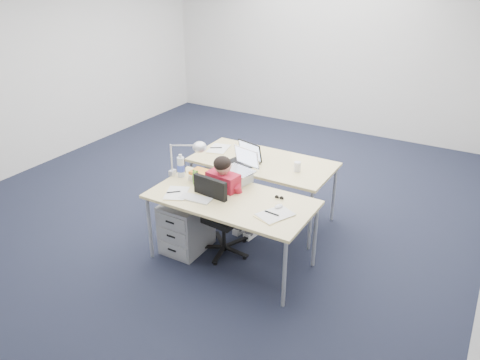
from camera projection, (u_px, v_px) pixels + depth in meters
name	position (u px, v px, depth m)	size (l,w,h in m)	color
floor	(217.00, 207.00, 5.83)	(7.00, 7.00, 0.00)	black
room	(214.00, 69.00, 5.08)	(6.02, 7.02, 2.80)	beige
desk_near	(231.00, 202.00, 4.50)	(1.60, 0.80, 0.73)	#D9C27D
desk_far	(263.00, 165.00, 5.31)	(1.60, 0.80, 0.73)	#D9C27D
office_chair	(222.00, 230.00, 4.84)	(0.64, 0.64, 0.92)	black
seated_person	(231.00, 201.00, 4.83)	(0.35, 0.60, 1.07)	#AB182D
drawer_pedestal_near	(186.00, 225.00, 4.90)	(0.40, 0.50, 0.55)	#95969A
drawer_pedestal_far	(223.00, 189.00, 5.65)	(0.40, 0.50, 0.55)	#95969A
silver_laptop	(238.00, 167.00, 4.74)	(0.32, 0.25, 0.33)	silver
wireless_keyboard	(195.00, 198.00, 4.46)	(0.31, 0.13, 0.02)	white
computer_mouse	(279.00, 206.00, 4.30)	(0.06, 0.10, 0.03)	white
headphones	(232.00, 181.00, 4.79)	(0.19, 0.15, 0.03)	black
can_koozie	(223.00, 192.00, 4.47)	(0.07, 0.07, 0.11)	#151440
water_bottle	(181.00, 166.00, 4.86)	(0.08, 0.08, 0.25)	silver
bear_figurine	(196.00, 177.00, 4.72)	(0.08, 0.06, 0.16)	#3A7A20
book_stack	(201.00, 176.00, 4.82)	(0.23, 0.17, 0.10)	silver
cordless_phone	(183.00, 166.00, 4.98)	(0.04, 0.02, 0.15)	black
papers_left	(175.00, 193.00, 4.56)	(0.20, 0.29, 0.01)	#F6DE8E
papers_right	(274.00, 215.00, 4.19)	(0.22, 0.31, 0.01)	#F6DE8E
sunglasses	(279.00, 198.00, 4.47)	(0.09, 0.04, 0.02)	black
desk_lamp	(182.00, 157.00, 4.78)	(0.41, 0.15, 0.47)	silver
dark_laptop	(243.00, 153.00, 5.18)	(0.33, 0.32, 0.24)	black
far_cup	(297.00, 167.00, 5.02)	(0.07, 0.07, 0.10)	white
far_papers	(218.00, 149.00, 5.60)	(0.21, 0.31, 0.01)	white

